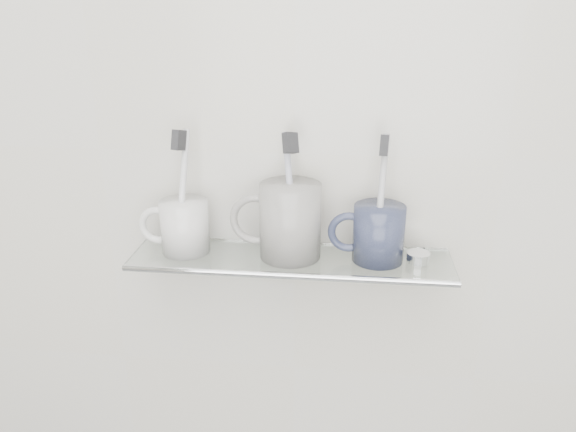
# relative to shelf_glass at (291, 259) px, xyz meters

# --- Properties ---
(wall_back) EXTENTS (2.50, 0.00, 2.50)m
(wall_back) POSITION_rel_shelf_glass_xyz_m (0.00, 0.06, 0.15)
(wall_back) COLOR beige
(wall_back) RESTS_ON ground
(shelf_glass) EXTENTS (0.50, 0.12, 0.01)m
(shelf_glass) POSITION_rel_shelf_glass_xyz_m (0.00, 0.00, 0.00)
(shelf_glass) COLOR silver
(shelf_glass) RESTS_ON wall_back
(shelf_rail) EXTENTS (0.50, 0.01, 0.01)m
(shelf_rail) POSITION_rel_shelf_glass_xyz_m (0.00, -0.06, 0.00)
(shelf_rail) COLOR silver
(shelf_rail) RESTS_ON shelf_glass
(bracket_left) EXTENTS (0.02, 0.03, 0.02)m
(bracket_left) POSITION_rel_shelf_glass_xyz_m (-0.21, 0.05, -0.01)
(bracket_left) COLOR silver
(bracket_left) RESTS_ON wall_back
(bracket_right) EXTENTS (0.02, 0.03, 0.02)m
(bracket_right) POSITION_rel_shelf_glass_xyz_m (0.21, 0.05, -0.01)
(bracket_right) COLOR silver
(bracket_right) RESTS_ON wall_back
(mug_left) EXTENTS (0.10, 0.10, 0.08)m
(mug_left) POSITION_rel_shelf_glass_xyz_m (-0.17, 0.00, 0.05)
(mug_left) COLOR silver
(mug_left) RESTS_ON shelf_glass
(mug_left_handle) EXTENTS (0.06, 0.01, 0.06)m
(mug_left_handle) POSITION_rel_shelf_glass_xyz_m (-0.21, 0.00, 0.05)
(mug_left_handle) COLOR silver
(mug_left_handle) RESTS_ON mug_left
(toothbrush_left) EXTENTS (0.03, 0.05, 0.19)m
(toothbrush_left) POSITION_rel_shelf_glass_xyz_m (-0.17, 0.00, 0.10)
(toothbrush_left) COLOR white
(toothbrush_left) RESTS_ON mug_left
(bristles_left) EXTENTS (0.02, 0.03, 0.03)m
(bristles_left) POSITION_rel_shelf_glass_xyz_m (-0.17, 0.00, 0.19)
(bristles_left) COLOR #272729
(bristles_left) RESTS_ON toothbrush_left
(mug_center) EXTENTS (0.12, 0.12, 0.12)m
(mug_center) POSITION_rel_shelf_glass_xyz_m (-0.00, 0.00, 0.06)
(mug_center) COLOR white
(mug_center) RESTS_ON shelf_glass
(mug_center_handle) EXTENTS (0.08, 0.01, 0.08)m
(mug_center_handle) POSITION_rel_shelf_glass_xyz_m (-0.05, 0.00, 0.06)
(mug_center_handle) COLOR white
(mug_center_handle) RESTS_ON mug_center
(toothbrush_center) EXTENTS (0.04, 0.08, 0.18)m
(toothbrush_center) POSITION_rel_shelf_glass_xyz_m (-0.00, 0.00, 0.10)
(toothbrush_center) COLOR #A1A2BE
(toothbrush_center) RESTS_ON mug_center
(bristles_center) EXTENTS (0.03, 0.03, 0.04)m
(bristles_center) POSITION_rel_shelf_glass_xyz_m (-0.00, 0.00, 0.19)
(bristles_center) COLOR #272729
(bristles_center) RESTS_ON toothbrush_center
(mug_right) EXTENTS (0.08, 0.08, 0.09)m
(mug_right) POSITION_rel_shelf_glass_xyz_m (0.13, 0.00, 0.05)
(mug_right) COLOR #1D203B
(mug_right) RESTS_ON shelf_glass
(mug_right_handle) EXTENTS (0.06, 0.01, 0.06)m
(mug_right_handle) POSITION_rel_shelf_glass_xyz_m (0.09, 0.00, 0.05)
(mug_right_handle) COLOR #1D203B
(mug_right_handle) RESTS_ON mug_right
(toothbrush_right) EXTENTS (0.02, 0.05, 0.19)m
(toothbrush_right) POSITION_rel_shelf_glass_xyz_m (0.13, 0.00, 0.10)
(toothbrush_right) COLOR #B8B7B5
(toothbrush_right) RESTS_ON mug_right
(bristles_right) EXTENTS (0.01, 0.03, 0.03)m
(bristles_right) POSITION_rel_shelf_glass_xyz_m (0.13, 0.00, 0.19)
(bristles_right) COLOR #272729
(bristles_right) RESTS_ON toothbrush_right
(chrome_cap) EXTENTS (0.04, 0.04, 0.01)m
(chrome_cap) POSITION_rel_shelf_glass_xyz_m (0.20, 0.00, 0.01)
(chrome_cap) COLOR silver
(chrome_cap) RESTS_ON shelf_glass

